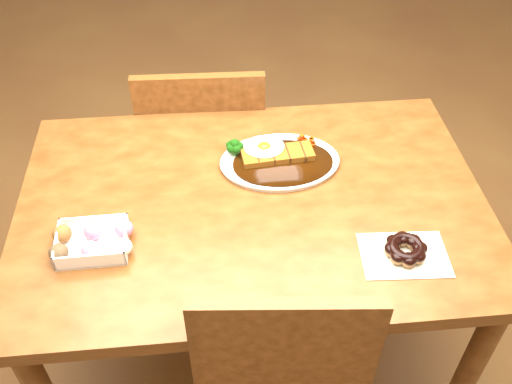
{
  "coord_description": "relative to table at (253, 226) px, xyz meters",
  "views": [
    {
      "loc": [
        -0.09,
        -1.04,
        1.77
      ],
      "look_at": [
        0.01,
        -0.04,
        0.81
      ],
      "focal_mm": 40.0,
      "sensor_mm": 36.0,
      "label": 1
    }
  ],
  "objects": [
    {
      "name": "table",
      "position": [
        0.0,
        0.0,
        0.0
      ],
      "size": [
        1.2,
        0.8,
        0.75
      ],
      "color": "#49270E",
      "rests_on": "ground"
    },
    {
      "name": "pon_de_ring",
      "position": [
        0.33,
        -0.22,
        0.12
      ],
      "size": [
        0.21,
        0.15,
        0.04
      ],
      "rotation": [
        0.0,
        0.0,
        -0.06
      ],
      "color": "silver",
      "rests_on": "table"
    },
    {
      "name": "ground",
      "position": [
        0.0,
        0.0,
        -0.65
      ],
      "size": [
        6.0,
        6.0,
        0.0
      ],
      "primitive_type": "plane",
      "color": "brown",
      "rests_on": "ground"
    },
    {
      "name": "chair_far",
      "position": [
        -0.12,
        0.53,
        -0.17
      ],
      "size": [
        0.44,
        0.44,
        0.87
      ],
      "rotation": [
        0.0,
        0.0,
        3.1
      ],
      "color": "#49270E",
      "rests_on": "ground"
    },
    {
      "name": "katsu_curry_plate",
      "position": [
        0.08,
        0.14,
        0.12
      ],
      "size": [
        0.33,
        0.24,
        0.06
      ],
      "rotation": [
        0.0,
        0.0,
        0.02
      ],
      "color": "white",
      "rests_on": "table"
    },
    {
      "name": "donut_box",
      "position": [
        -0.39,
        -0.13,
        0.12
      ],
      "size": [
        0.19,
        0.13,
        0.05
      ],
      "rotation": [
        0.0,
        0.0,
        0.02
      ],
      "color": "white",
      "rests_on": "table"
    }
  ]
}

